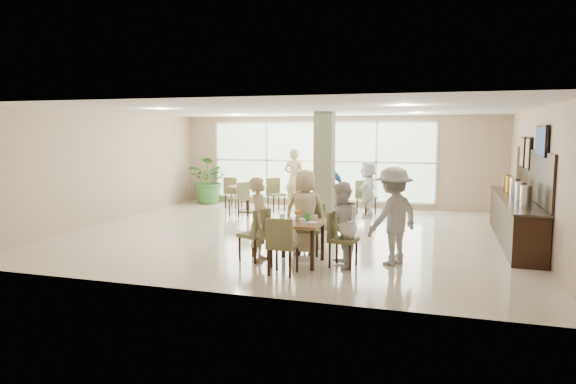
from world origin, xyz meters
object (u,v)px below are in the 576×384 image
(round_table_left, at_px, (248,192))
(teen_far, at_px, (305,212))
(adult_standing, at_px, (294,178))
(main_table, at_px, (297,228))
(teen_right, at_px, (341,225))
(teen_standing, at_px, (393,216))
(round_table_right, at_px, (334,195))
(potted_plant, at_px, (210,180))
(teen_left, at_px, (259,219))
(adult_b, at_px, (368,189))
(adult_a, at_px, (326,188))
(buffet_counter, at_px, (516,216))

(round_table_left, relative_size, teen_far, 0.70)
(adult_standing, bearing_deg, main_table, 113.06)
(teen_right, distance_m, teen_standing, 0.96)
(round_table_right, bearing_deg, potted_plant, 164.71)
(teen_left, height_order, adult_standing, adult_standing)
(round_table_left, distance_m, adult_standing, 1.53)
(round_table_left, relative_size, teen_right, 0.77)
(teen_far, distance_m, adult_b, 4.63)
(main_table, relative_size, round_table_left, 0.77)
(teen_right, bearing_deg, potted_plant, -162.52)
(adult_b, bearing_deg, teen_left, -17.36)
(potted_plant, bearing_deg, round_table_right, -15.29)
(teen_left, bearing_deg, teen_far, -49.33)
(teen_standing, bearing_deg, potted_plant, -96.21)
(round_table_right, height_order, teen_right, teen_right)
(round_table_left, bearing_deg, potted_plant, 146.23)
(main_table, relative_size, adult_standing, 0.48)
(adult_b, relative_size, adult_standing, 0.84)
(potted_plant, relative_size, adult_a, 0.89)
(adult_a, height_order, adult_standing, adult_standing)
(teen_right, height_order, adult_b, adult_b)
(main_table, distance_m, teen_right, 0.80)
(round_table_left, height_order, teen_standing, teen_standing)
(round_table_left, bearing_deg, buffet_counter, -17.86)
(main_table, xyz_separation_m, teen_right, (0.79, -0.02, 0.09))
(round_table_left, bearing_deg, main_table, -60.31)
(buffet_counter, xyz_separation_m, adult_a, (-4.38, 1.26, 0.31))
(teen_far, xyz_separation_m, adult_standing, (-1.83, 5.53, 0.10))
(teen_standing, distance_m, adult_b, 5.02)
(round_table_left, xyz_separation_m, adult_standing, (1.14, 0.95, 0.33))
(buffet_counter, height_order, teen_right, buffet_counter)
(teen_left, xyz_separation_m, teen_far, (0.65, 0.75, 0.05))
(buffet_counter, bearing_deg, teen_far, -149.51)
(adult_standing, bearing_deg, adult_a, 132.53)
(round_table_right, distance_m, adult_standing, 1.76)
(teen_right, bearing_deg, teen_left, -114.02)
(round_table_left, height_order, adult_b, adult_b)
(teen_left, relative_size, adult_b, 0.99)
(main_table, xyz_separation_m, teen_standing, (1.61, 0.46, 0.21))
(teen_far, relative_size, adult_b, 1.05)
(teen_right, relative_size, adult_b, 0.96)
(teen_right, relative_size, teen_standing, 0.86)
(teen_left, bearing_deg, teen_standing, -87.32)
(adult_standing, bearing_deg, round_table_left, 46.13)
(teen_far, bearing_deg, buffet_counter, -154.77)
(adult_standing, bearing_deg, teen_standing, 127.35)
(main_table, distance_m, teen_left, 0.72)
(round_table_left, bearing_deg, adult_b, 0.51)
(main_table, bearing_deg, adult_standing, 106.77)
(buffet_counter, xyz_separation_m, teen_standing, (-2.29, -2.62, 0.31))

